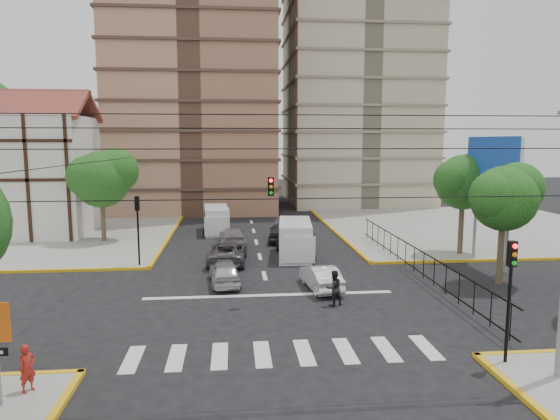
{
  "coord_description": "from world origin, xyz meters",
  "views": [
    {
      "loc": [
        -1.85,
        -23.87,
        7.99
      ],
      "look_at": [
        0.9,
        4.66,
        4.0
      ],
      "focal_mm": 32.0,
      "sensor_mm": 36.0,
      "label": 1
    }
  ],
  "objects": [
    {
      "name": "tree_tudor",
      "position": [
        -11.9,
        16.01,
        5.22
      ],
      "size": [
        5.39,
        4.4,
        7.43
      ],
      "color": "#473828",
      "rests_on": "ground"
    },
    {
      "name": "traffic_light_hanging",
      "position": [
        0.0,
        -2.04,
        5.9
      ],
      "size": [
        18.0,
        9.12,
        0.92
      ],
      "color": "black",
      "rests_on": "ground"
    },
    {
      "name": "car_grey_mid_left",
      "position": [
        -2.2,
        8.52,
        0.72
      ],
      "size": [
        2.73,
        5.31,
        1.43
      ],
      "primitive_type": "imported",
      "rotation": [
        0.0,
        0.0,
        3.07
      ],
      "color": "#5A5C62",
      "rests_on": "ground"
    },
    {
      "name": "van_right_lane",
      "position": [
        2.44,
        9.48,
        1.2
      ],
      "size": [
        2.72,
        5.67,
        2.46
      ],
      "rotation": [
        0.0,
        0.0,
        -0.11
      ],
      "color": "silver",
      "rests_on": "ground"
    },
    {
      "name": "crosswalk_stripes",
      "position": [
        0.0,
        -6.0,
        0.01
      ],
      "size": [
        12.0,
        2.4,
        0.01
      ],
      "primitive_type": "cube",
      "color": "silver",
      "rests_on": "ground"
    },
    {
      "name": "traffic_light_se",
      "position": [
        7.8,
        -7.8,
        3.11
      ],
      "size": [
        0.28,
        0.22,
        4.4
      ],
      "color": "black",
      "rests_on": "ground"
    },
    {
      "name": "van_left_lane",
      "position": [
        -3.26,
        19.1,
        1.11
      ],
      "size": [
        2.33,
        5.2,
        2.29
      ],
      "rotation": [
        0.0,
        0.0,
        0.07
      ],
      "color": "silver",
      "rests_on": "ground"
    },
    {
      "name": "billboard",
      "position": [
        14.45,
        6.0,
        6.0
      ],
      "size": [
        0.36,
        6.2,
        8.1
      ],
      "color": "slate",
      "rests_on": "ground"
    },
    {
      "name": "stop_line",
      "position": [
        0.0,
        1.2,
        0.01
      ],
      "size": [
        13.0,
        0.4,
        0.01
      ],
      "primitive_type": "cube",
      "color": "silver",
      "rests_on": "ground"
    },
    {
      "name": "car_silver_rear_left",
      "position": [
        -1.87,
        14.07,
        0.67
      ],
      "size": [
        2.17,
        4.76,
        1.35
      ],
      "primitive_type": "imported",
      "rotation": [
        0.0,
        0.0,
        3.2
      ],
      "color": "#A5A5AA",
      "rests_on": "ground"
    },
    {
      "name": "tudor_building",
      "position": [
        -19.0,
        20.0,
        5.25
      ],
      "size": [
        10.8,
        8.05,
        12.23
      ],
      "color": "silver",
      "rests_on": "ground"
    },
    {
      "name": "pedestrian_crosswalk",
      "position": [
        3.01,
        -0.72,
        0.88
      ],
      "size": [
        1.03,
        0.91,
        1.76
      ],
      "primitive_type": "imported",
      "rotation": [
        0.0,
        0.0,
        3.48
      ],
      "color": "black",
      "rests_on": "ground"
    },
    {
      "name": "pedestrian_sw_corner",
      "position": [
        -8.32,
        -8.39,
        0.92
      ],
      "size": [
        0.62,
        0.67,
        1.54
      ],
      "primitive_type": "imported",
      "rotation": [
        0.0,
        0.0,
        0.97
      ],
      "color": "#A52419",
      "rests_on": "sidewalk_sw"
    },
    {
      "name": "sidewalk_ne",
      "position": [
        20.0,
        20.0,
        0.07
      ],
      "size": [
        26.0,
        26.0,
        0.15
      ],
      "primitive_type": "cube",
      "color": "gray",
      "rests_on": "ground"
    },
    {
      "name": "car_white_rear_right",
      "position": [
        2.93,
        19.85,
        0.66
      ],
      "size": [
        1.7,
        4.08,
        1.31
      ],
      "primitive_type": "imported",
      "rotation": [
        0.0,
        0.0,
        3.22
      ],
      "color": "silver",
      "rests_on": "ground"
    },
    {
      "name": "tree_park_a",
      "position": [
        13.08,
        2.01,
        5.01
      ],
      "size": [
        4.41,
        3.6,
        6.83
      ],
      "color": "#473828",
      "rests_on": "ground"
    },
    {
      "name": "car_white_front_right",
      "position": [
        2.87,
        2.01,
        0.66
      ],
      "size": [
        1.91,
        4.18,
        1.33
      ],
      "primitive_type": "imported",
      "rotation": [
        0.0,
        0.0,
        3.27
      ],
      "color": "white",
      "rests_on": "ground"
    },
    {
      "name": "car_silver_front_left",
      "position": [
        -2.33,
        3.43,
        0.68
      ],
      "size": [
        1.99,
        4.15,
        1.37
      ],
      "primitive_type": "imported",
      "rotation": [
        0.0,
        0.0,
        3.24
      ],
      "color": "#B8B9BD",
      "rests_on": "ground"
    },
    {
      "name": "traffic_light_nw",
      "position": [
        -7.8,
        7.8,
        3.11
      ],
      "size": [
        0.28,
        0.22,
        4.4
      ],
      "color": "black",
      "rests_on": "ground"
    },
    {
      "name": "ground",
      "position": [
        0.0,
        0.0,
        0.0
      ],
      "size": [
        160.0,
        160.0,
        0.0
      ],
      "primitive_type": "plane",
      "color": "black",
      "rests_on": "ground"
    },
    {
      "name": "car_darkgrey_mid_right",
      "position": [
        1.94,
        15.16,
        0.75
      ],
      "size": [
        2.29,
        4.59,
        1.5
      ],
      "primitive_type": "imported",
      "rotation": [
        0.0,
        0.0,
        3.02
      ],
      "color": "#2A292C",
      "rests_on": "ground"
    },
    {
      "name": "tree_park_c",
      "position": [
        14.09,
        9.01,
        5.34
      ],
      "size": [
        4.65,
        3.8,
        7.25
      ],
      "color": "#473828",
      "rests_on": "ground"
    },
    {
      "name": "park_fence",
      "position": [
        9.0,
        4.5,
        0.0
      ],
      "size": [
        0.1,
        22.5,
        1.66
      ],
      "primitive_type": null,
      "color": "black",
      "rests_on": "ground"
    },
    {
      "name": "sidewalk_nw",
      "position": [
        -20.0,
        20.0,
        0.07
      ],
      "size": [
        26.0,
        26.0,
        0.15
      ],
      "primitive_type": "cube",
      "color": "gray",
      "rests_on": "ground"
    },
    {
      "name": "tower_beige",
      "position": [
        14.0,
        40.0,
        24.0
      ],
      "size": [
        17.0,
        16.0,
        48.0
      ],
      "primitive_type": "cube",
      "color": "tan",
      "rests_on": "ground"
    }
  ]
}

